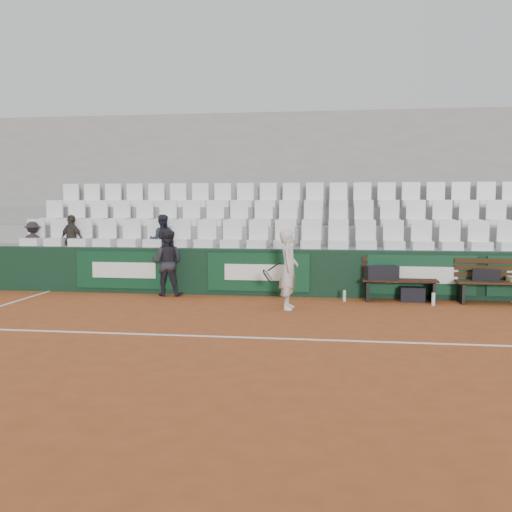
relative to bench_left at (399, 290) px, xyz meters
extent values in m
plane|color=#9D4B23|center=(-2.74, -3.59, -0.23)|extent=(80.00, 80.00, 0.00)
cube|color=white|center=(-2.74, -3.59, -0.22)|extent=(18.00, 0.06, 0.01)
cube|color=black|center=(-2.74, 0.41, 0.28)|extent=(18.00, 0.30, 1.00)
cube|color=#0C381E|center=(-5.94, 0.24, 0.30)|extent=(2.20, 0.04, 0.82)
cube|color=#0C381E|center=(-2.94, 0.24, 0.30)|extent=(2.20, 0.04, 0.82)
cube|color=#0C381E|center=(0.46, 0.24, 0.30)|extent=(2.20, 0.04, 0.82)
cube|color=gray|center=(-2.74, 1.03, 0.28)|extent=(18.00, 0.95, 1.00)
cube|color=#989895|center=(-2.74, 1.98, 0.50)|extent=(18.00, 0.95, 1.45)
cube|color=gray|center=(-2.74, 2.93, 0.72)|extent=(18.00, 0.95, 1.90)
cube|color=gray|center=(-2.74, 3.56, 1.98)|extent=(18.00, 0.30, 4.40)
cube|color=white|center=(-2.74, 0.86, 1.09)|extent=(11.90, 0.44, 0.63)
cube|color=white|center=(-2.74, 1.81, 1.54)|extent=(11.90, 0.44, 0.63)
cube|color=white|center=(-2.74, 2.76, 1.99)|extent=(11.90, 0.44, 0.63)
cube|color=#32190F|center=(0.00, 0.00, 0.00)|extent=(1.50, 0.56, 0.45)
cube|color=#362110|center=(1.85, -0.04, 0.00)|extent=(1.50, 0.56, 0.45)
cube|color=black|center=(-0.37, -0.04, 0.36)|extent=(0.70, 0.43, 0.28)
cube|color=black|center=(1.68, -0.02, 0.34)|extent=(0.54, 0.38, 0.23)
cube|color=black|center=(0.27, 0.01, -0.08)|extent=(0.50, 0.32, 0.29)
cylinder|color=silver|center=(-1.11, -0.17, -0.11)|extent=(0.06, 0.06, 0.23)
cylinder|color=silver|center=(0.60, -0.42, -0.10)|extent=(0.07, 0.07, 0.25)
imported|color=silver|center=(-2.18, -1.17, 0.53)|extent=(0.37, 0.55, 1.50)
torus|color=black|center=(-2.58, -1.17, 0.40)|extent=(0.19, 0.30, 0.26)
cylinder|color=black|center=(-2.44, -1.17, 0.58)|extent=(0.26, 0.03, 0.20)
imported|color=black|center=(-4.91, 0.05, 0.49)|extent=(0.71, 0.56, 1.43)
imported|color=black|center=(-8.46, 0.91, 1.28)|extent=(0.75, 0.60, 1.01)
imported|color=#36312B|center=(-7.48, 0.91, 1.36)|extent=(0.75, 0.52, 1.18)
imported|color=#1F232E|center=(-5.27, 0.91, 1.37)|extent=(0.66, 0.57, 1.19)
camera|label=1|loc=(-1.33, -11.80, 1.75)|focal=40.00mm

